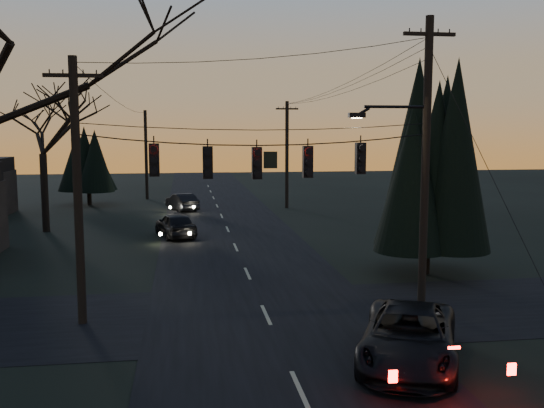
{
  "coord_description": "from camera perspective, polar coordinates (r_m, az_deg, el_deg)",
  "views": [
    {
      "loc": [
        -2.67,
        -9.68,
        6.22
      ],
      "look_at": [
        0.03,
        8.84,
        3.94
      ],
      "focal_mm": 40.0,
      "sensor_mm": 36.0,
      "label": 1
    }
  ],
  "objects": [
    {
      "name": "utility_pole_far_r",
      "position": [
        48.78,
        1.4,
        -0.37
      ],
      "size": [
        1.8,
        0.3,
        8.5
      ],
      "primitive_type": null,
      "color": "black",
      "rests_on": "ground"
    },
    {
      "name": "span_signal_assembly",
      "position": [
        19.86,
        -1.27,
        4.08
      ],
      "size": [
        11.5,
        0.44,
        1.61
      ],
      "color": "black",
      "rests_on": "ground"
    },
    {
      "name": "bare_tree_dist",
      "position": [
        39.44,
        -20.88,
        7.2
      ],
      "size": [
        6.56,
        6.56,
        9.59
      ],
      "color": "black",
      "rests_on": "ground"
    },
    {
      "name": "suv_near",
      "position": [
        16.94,
        12.76,
        -12.12
      ],
      "size": [
        4.34,
        5.82,
        1.47
      ],
      "primitive_type": "imported",
      "rotation": [
        0.0,
        0.0,
        -0.41
      ],
      "color": "black",
      "rests_on": "ground"
    },
    {
      "name": "evergreen_dist",
      "position": [
        52.52,
        -16.92,
        3.66
      ],
      "size": [
        3.56,
        3.56,
        5.77
      ],
      "color": "black",
      "rests_on": "ground"
    },
    {
      "name": "sedan_oncoming_a",
      "position": [
        35.8,
        -9.07,
        -1.95
      ],
      "size": [
        2.75,
        4.58,
        1.46
      ],
      "primitive_type": "imported",
      "rotation": [
        0.0,
        0.0,
        3.4
      ],
      "color": "black",
      "rests_on": "ground"
    },
    {
      "name": "cross_road",
      "position": [
        20.81,
        -0.56,
        -10.41
      ],
      "size": [
        60.0,
        7.0,
        0.02
      ],
      "primitive_type": "cube",
      "color": "black",
      "rests_on": "ground"
    },
    {
      "name": "main_road",
      "position": [
        30.44,
        -3.11,
        -4.82
      ],
      "size": [
        8.0,
        120.0,
        0.02
      ],
      "primitive_type": "cube",
      "color": "black",
      "rests_on": "ground"
    },
    {
      "name": "utility_pole_left",
      "position": [
        20.91,
        -17.38,
        -10.68
      ],
      "size": [
        1.8,
        0.3,
        8.5
      ],
      "primitive_type": null,
      "color": "black",
      "rests_on": "ground"
    },
    {
      "name": "evergreen_right",
      "position": [
        26.74,
        14.53,
        3.61
      ],
      "size": [
        4.62,
        4.62,
        8.34
      ],
      "color": "black",
      "rests_on": "ground"
    },
    {
      "name": "utility_pole_far_l",
      "position": [
        56.13,
        -11.66,
        0.45
      ],
      "size": [
        0.3,
        0.3,
        8.0
      ],
      "primitive_type": null,
      "color": "black",
      "rests_on": "ground"
    },
    {
      "name": "sedan_oncoming_b",
      "position": [
        47.66,
        -8.47,
        0.18
      ],
      "size": [
        2.73,
        4.23,
        1.32
      ],
      "primitive_type": "imported",
      "rotation": [
        0.0,
        0.0,
        3.51
      ],
      "color": "black",
      "rests_on": "ground"
    },
    {
      "name": "utility_pole_right",
      "position": [
        22.2,
        13.85,
        -9.52
      ],
      "size": [
        5.0,
        0.3,
        10.0
      ],
      "primitive_type": null,
      "color": "black",
      "rests_on": "ground"
    }
  ]
}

